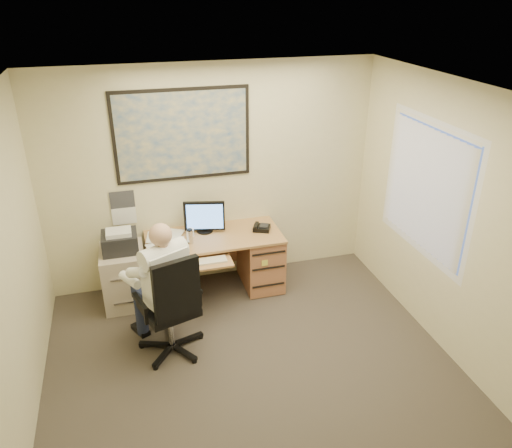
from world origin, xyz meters
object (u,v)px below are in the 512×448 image
object	(u,v)px
desk	(241,254)
filing_cabinet	(124,272)
person	(167,289)
office_chair	(169,325)

from	to	relation	value
desk	filing_cabinet	bearing A→B (deg)	179.50
desk	person	bearing A→B (deg)	-135.66
office_chair	desk	bearing A→B (deg)	29.45
desk	person	size ratio (longest dim) A/B	1.11
filing_cabinet	person	xyz separation A→B (m)	(0.41, -0.99, 0.31)
office_chair	person	world-z (taller)	person
filing_cabinet	office_chair	bearing A→B (deg)	-69.19
filing_cabinet	office_chair	world-z (taller)	office_chair
filing_cabinet	office_chair	xyz separation A→B (m)	(0.40, -1.07, -0.07)
filing_cabinet	person	world-z (taller)	person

